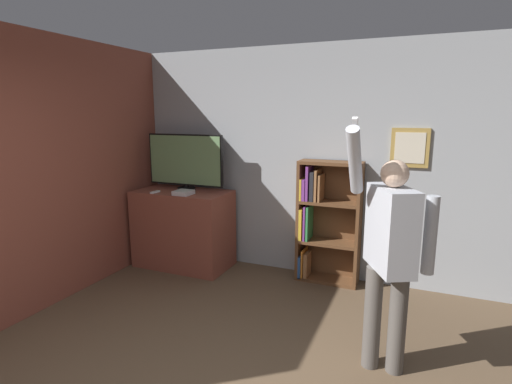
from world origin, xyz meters
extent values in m
cube|color=#9EA3A8|center=(0.00, 3.14, 1.35)|extent=(6.20, 0.06, 2.70)
cube|color=#AD8942|center=(1.16, 3.10, 1.57)|extent=(0.39, 0.02, 0.41)
cube|color=beige|center=(1.16, 3.08, 1.57)|extent=(0.30, 0.01, 0.32)
cube|color=brown|center=(-2.13, 1.56, 1.35)|extent=(0.06, 4.71, 2.70)
cube|color=brown|center=(-1.45, 2.73, 0.49)|extent=(1.18, 0.64, 0.97)
cylinder|color=black|center=(-1.45, 2.83, 0.99)|extent=(0.22, 0.22, 0.03)
cylinder|color=black|center=(-1.45, 2.83, 1.03)|extent=(0.06, 0.06, 0.05)
cube|color=black|center=(-1.45, 2.83, 1.36)|extent=(1.04, 0.04, 0.64)
cube|color=#6B9360|center=(-1.45, 2.81, 1.36)|extent=(1.00, 0.01, 0.60)
cube|color=silver|center=(-1.31, 2.55, 1.00)|extent=(0.20, 0.21, 0.05)
cube|color=white|center=(-1.69, 2.50, 0.99)|extent=(0.06, 0.14, 0.02)
cube|color=brown|center=(0.02, 2.95, 0.70)|extent=(0.04, 0.28, 1.41)
cube|color=brown|center=(0.70, 2.95, 0.70)|extent=(0.04, 0.28, 1.41)
cube|color=brown|center=(0.36, 3.09, 0.70)|extent=(0.71, 0.01, 1.41)
cube|color=brown|center=(0.36, 2.95, 0.02)|extent=(0.64, 0.28, 0.04)
cube|color=brown|center=(0.36, 2.95, 0.47)|extent=(0.64, 0.28, 0.04)
cube|color=brown|center=(0.36, 2.95, 0.94)|extent=(0.64, 0.28, 0.04)
cube|color=brown|center=(0.36, 2.95, 1.39)|extent=(0.64, 0.28, 0.04)
cube|color=#2D569E|center=(0.06, 2.91, 0.15)|extent=(0.03, 0.20, 0.26)
cube|color=orange|center=(0.09, 2.93, 0.19)|extent=(0.02, 0.24, 0.34)
cube|color=#99663D|center=(0.13, 2.92, 0.17)|extent=(0.04, 0.21, 0.31)
cube|color=gold|center=(0.06, 2.92, 0.67)|extent=(0.03, 0.21, 0.37)
cube|color=#7A3889|center=(0.10, 2.93, 0.69)|extent=(0.02, 0.24, 0.40)
cube|color=#338447|center=(0.14, 2.94, 0.69)|extent=(0.02, 0.25, 0.40)
cube|color=gold|center=(0.05, 2.93, 1.08)|extent=(0.02, 0.24, 0.25)
cube|color=#7A3889|center=(0.08, 2.91, 1.08)|extent=(0.03, 0.20, 0.25)
cube|color=#7A3889|center=(0.12, 2.94, 1.15)|extent=(0.03, 0.26, 0.39)
cube|color=#232328|center=(0.18, 2.93, 1.12)|extent=(0.04, 0.23, 0.33)
cube|color=#99663D|center=(0.22, 2.93, 1.13)|extent=(0.03, 0.23, 0.35)
cube|color=#99663D|center=(0.26, 2.94, 1.11)|extent=(0.02, 0.25, 0.30)
cylinder|color=#56514C|center=(1.03, 1.50, 0.41)|extent=(0.13, 0.13, 0.81)
cylinder|color=#56514C|center=(1.21, 1.50, 0.41)|extent=(0.13, 0.13, 0.81)
cube|color=#B7BCC6|center=(1.12, 1.50, 1.12)|extent=(0.41, 0.52, 0.61)
sphere|color=beige|center=(1.12, 1.50, 1.52)|extent=(0.20, 0.20, 0.20)
cylinder|color=#B7BCC6|center=(1.38, 1.50, 1.10)|extent=(0.09, 0.09, 0.56)
cylinder|color=#B7BCC6|center=(0.86, 1.39, 1.60)|extent=(0.09, 0.39, 0.51)
cube|color=white|center=(0.86, 1.33, 1.84)|extent=(0.04, 0.09, 0.14)
camera|label=1|loc=(1.29, -1.42, 1.93)|focal=28.00mm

